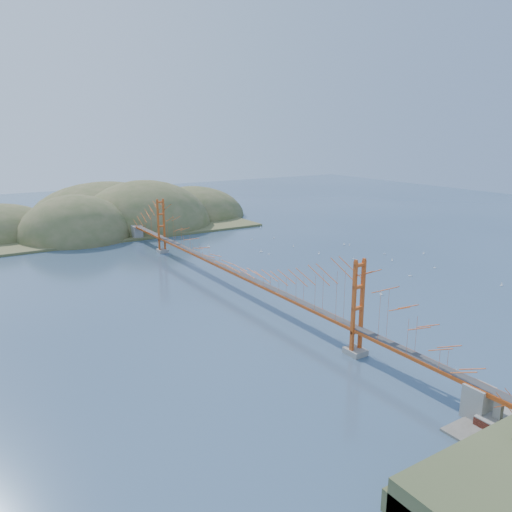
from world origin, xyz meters
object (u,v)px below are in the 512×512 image
bridge (230,248)px  sailboat_2 (501,285)px  fort (497,420)px  sailboat_1 (354,259)px  sailboat_0 (381,294)px

bridge → sailboat_2: bearing=-30.8°
fort → sailboat_2: (39.46, 24.27, -0.52)m
sailboat_1 → fort: bearing=-120.9°
sailboat_0 → sailboat_2: bearing=-20.1°
fort → sailboat_0: fort is taller
sailboat_2 → bridge: bearing=149.2°
fort → sailboat_1: bearing=59.1°
sailboat_1 → sailboat_0: 22.64m
sailboat_2 → sailboat_0: (-20.90, 7.63, 0.01)m
fort → sailboat_0: (18.56, 31.90, -0.51)m
sailboat_2 → sailboat_1: sailboat_1 is taller
fort → sailboat_1: size_ratio=5.09×
sailboat_0 → sailboat_1: bearing=58.0°
bridge → fort: bearing=-89.5°
sailboat_2 → sailboat_0: bearing=159.9°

